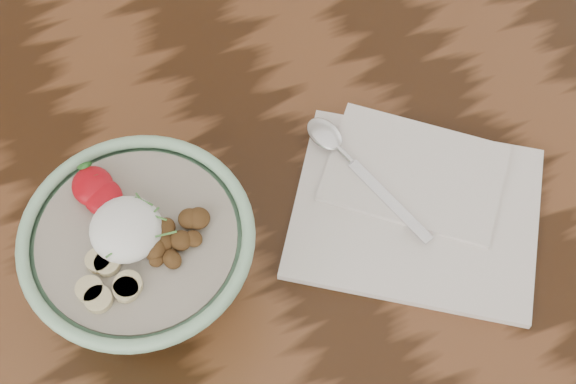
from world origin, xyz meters
The scene contains 4 objects.
table centered at (0.00, 0.00, 65.70)cm, with size 160.00×90.00×75.00cm.
breakfast_bowl centered at (-15.58, -3.86, 82.06)cm, with size 20.71×20.71×14.12cm.
napkin centered at (12.06, -6.96, 75.64)cm, with size 31.88×30.92×1.53cm.
spoon centered at (7.51, 1.43, 76.93)cm, with size 6.63×18.37×0.97cm.
Camera 1 is at (-16.05, -36.29, 149.05)cm, focal length 50.00 mm.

